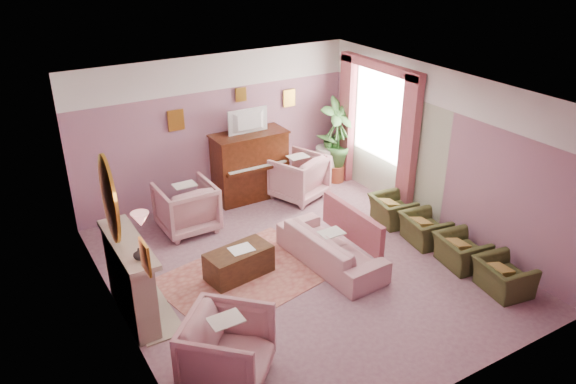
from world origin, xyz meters
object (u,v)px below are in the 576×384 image
coffee_table (239,263)px  floral_armchair_left (186,205)px  television (250,120)px  olive_chair_c (425,225)px  floral_armchair_right (298,174)px  side_table (328,163)px  olive_chair_b (461,247)px  olive_chair_d (392,206)px  floral_armchair_front (228,346)px  olive_chair_a (504,272)px  sofa (331,242)px  piano (250,166)px

coffee_table → floral_armchair_left: size_ratio=1.03×
television → olive_chair_c: (1.69, -3.01, -1.27)m
coffee_table → floral_armchair_right: bearing=40.3°
olive_chair_c → side_table: (0.12, 3.02, 0.02)m
television → floral_armchair_right: (0.78, -0.44, -1.12)m
olive_chair_b → olive_chair_c: (0.00, 0.82, 0.00)m
olive_chair_c → floral_armchair_left: bearing=142.9°
floral_armchair_right → olive_chair_b: size_ratio=1.29×
olive_chair_d → floral_armchair_front: bearing=-154.4°
television → olive_chair_a: television is taller
side_table → floral_armchair_front: bearing=-135.7°
olive_chair_b → sofa: bearing=148.1°
piano → coffee_table: 2.80m
floral_armchair_front → olive_chair_a: (4.19, -0.45, -0.16)m
floral_armchair_front → side_table: 6.02m
coffee_table → sofa: bearing=-17.4°
floral_armchair_left → piano: bearing=21.1°
television → olive_chair_b: bearing=-66.2°
coffee_table → side_table: size_ratio=1.43×
sofa → floral_armchair_right: (0.82, 2.31, 0.09)m
floral_armchair_front → olive_chair_c: bearing=15.8°
coffee_table → floral_armchair_front: size_ratio=1.03×
floral_armchair_right → olive_chair_c: (0.91, -2.57, -0.16)m
piano → floral_armchair_right: (0.78, -0.49, -0.17)m
floral_armchair_right → piano: bearing=148.1°
television → floral_armchair_left: bearing=-160.6°
coffee_table → olive_chair_d: size_ratio=1.33×
floral_armchair_right → floral_armchair_left: bearing=-177.3°
sofa → olive_chair_b: sofa is taller
floral_armchair_right → side_table: (1.02, 0.45, -0.13)m
floral_armchair_right → side_table: bearing=23.7°
floral_armchair_left → floral_armchair_right: same height
floral_armchair_front → side_table: (4.30, 4.20, -0.13)m
television → side_table: bearing=0.3°
piano → side_table: size_ratio=2.00×
olive_chair_b → floral_armchair_right: bearing=105.0°
olive_chair_d → floral_armchair_right: bearing=117.4°
television → sofa: 3.00m
olive_chair_b → side_table: size_ratio=1.07×
olive_chair_d → floral_armchair_left: bearing=153.2°
sofa → olive_chair_c: sofa is taller
television → sofa: television is taller
olive_chair_a → side_table: size_ratio=1.07×
floral_armchair_front → coffee_table: bearing=60.4°
floral_armchair_left → floral_armchair_front: bearing=-104.4°
television → coffee_table: bearing=-121.6°
floral_armchair_front → olive_chair_a: bearing=-6.2°
olive_chair_b → olive_chair_d: same height
side_table → olive_chair_c: bearing=-92.2°
television → coffee_table: 3.05m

